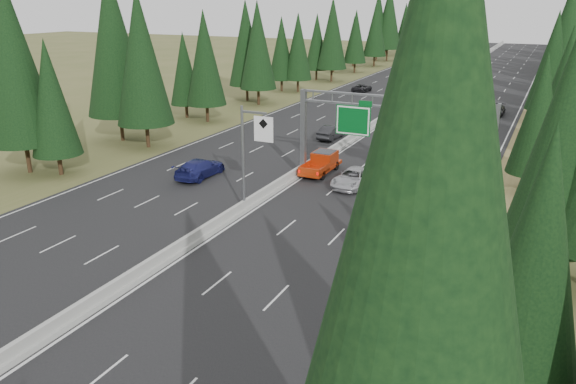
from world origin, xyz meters
name	(u,v)px	position (x,y,z in m)	size (l,w,h in m)	color
road	(417,99)	(0.00, 80.00, 0.04)	(32.00, 260.00, 0.08)	black
shoulder_right	(538,108)	(17.80, 80.00, 0.03)	(3.60, 260.00, 0.06)	olive
shoulder_left	(314,92)	(-17.80, 80.00, 0.03)	(3.60, 260.00, 0.06)	#4D5427
median_barrier	(417,97)	(0.00, 80.00, 0.41)	(0.70, 260.00, 0.85)	#999993
sign_gantry	(399,129)	(8.92, 34.88, 5.27)	(16.75, 0.98, 7.80)	slate
hov_sign_pole	(250,153)	(0.58, 24.97, 4.72)	(2.80, 0.50, 8.00)	slate
tree_row_left	(282,38)	(-22.16, 76.59, 9.12)	(11.53, 244.71, 18.85)	black
silver_minivan	(354,178)	(5.42, 34.22, 0.83)	(2.48, 5.39, 1.50)	#AEADB2
red_pickup	(323,161)	(1.50, 36.85, 1.11)	(2.04, 5.72, 1.86)	black
car_ahead_green	(415,104)	(1.50, 72.14, 0.71)	(1.50, 3.72, 1.27)	#114C35
car_ahead_dkred	(424,153)	(9.03, 45.00, 0.85)	(1.63, 4.66, 1.54)	#5A170C
car_ahead_dkgrey	(497,110)	(12.92, 72.07, 0.74)	(1.85, 4.55, 1.32)	black
car_ahead_white	(449,83)	(2.22, 94.99, 0.76)	(2.26, 4.89, 1.36)	silver
car_ahead_far	(462,71)	(1.50, 113.22, 0.88)	(1.89, 4.71, 1.60)	black
car_onc_near	(332,132)	(-2.52, 49.40, 0.86)	(1.65, 4.73, 1.56)	black
car_onc_blue	(200,168)	(-7.86, 30.75, 0.91)	(2.32, 5.70, 1.66)	navy
car_onc_white	(417,88)	(-1.50, 86.54, 0.90)	(1.93, 4.80, 1.64)	#B6B6B6
car_onc_far	(362,88)	(-10.23, 83.21, 0.75)	(2.24, 4.85, 1.35)	black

